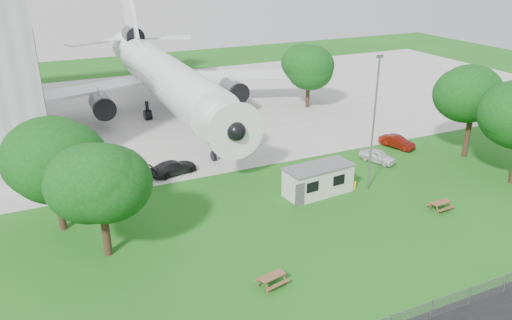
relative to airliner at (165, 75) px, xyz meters
name	(u,v)px	position (x,y,z in m)	size (l,w,h in m)	color
ground	(327,243)	(2.00, -35.86, -5.27)	(160.00, 160.00, 0.00)	#247119
concrete_apron	(177,109)	(2.00, 2.14, -5.25)	(120.00, 46.00, 0.03)	#B7B7B2
airliner	(165,75)	(0.00, 0.00, 0.00)	(46.36, 47.73, 17.69)	white
site_cabin	(318,180)	(5.70, -28.42, -3.96)	(6.85, 3.20, 2.62)	beige
picnic_west	(272,285)	(-3.96, -38.63, -5.27)	(1.80, 1.50, 0.76)	brown
picnic_east	(440,210)	(13.27, -35.44, -5.27)	(1.80, 1.50, 0.76)	brown
lamp_mast	(373,126)	(10.20, -29.66, 0.73)	(0.16, 0.16, 12.00)	slate
tree_west_big	(52,158)	(-15.39, -25.41, 0.66)	(7.16, 7.16, 9.52)	#382619
tree_west_small	(99,179)	(-12.84, -30.49, 0.58)	(7.25, 7.25, 9.49)	#382619
tree_east_back	(474,98)	(24.29, -27.42, 1.01)	(7.42, 7.42, 10.00)	#382619
tree_far_apron	(309,67)	(18.55, -4.76, 0.28)	(6.88, 6.88, 9.00)	#382619
car_ne_hatch	(378,156)	(15.02, -24.84, -4.62)	(1.53, 3.80, 1.30)	silver
car_ne_sedan	(397,142)	(19.50, -22.40, -4.62)	(1.37, 3.92, 1.29)	maroon
car_apron_van	(174,168)	(-4.69, -18.96, -4.60)	(1.88, 4.63, 1.34)	black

